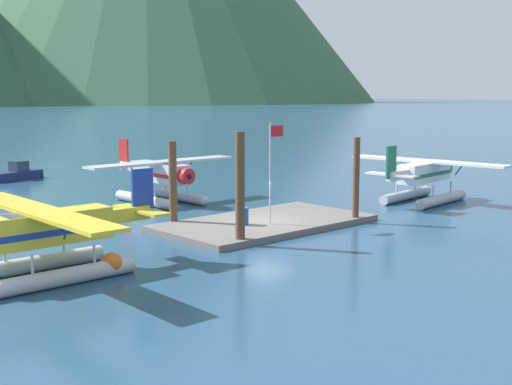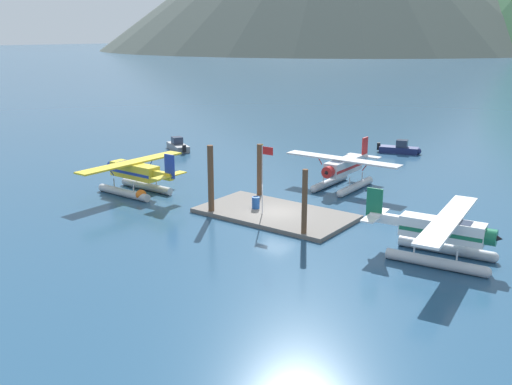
{
  "view_description": "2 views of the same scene",
  "coord_description": "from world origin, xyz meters",
  "px_view_note": "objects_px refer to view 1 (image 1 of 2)",
  "views": [
    {
      "loc": [
        -23.81,
        -25.28,
        6.93
      ],
      "look_at": [
        0.08,
        0.74,
        1.68
      ],
      "focal_mm": 47.28,
      "sensor_mm": 36.0,
      "label": 1
    },
    {
      "loc": [
        22.65,
        -33.05,
        12.96
      ],
      "look_at": [
        -1.71,
        -0.04,
        1.5
      ],
      "focal_mm": 40.08,
      "sensor_mm": 36.0,
      "label": 2
    }
  ],
  "objects_px": {
    "flagpole": "(272,160)",
    "seaplane_silver_bow_centre": "(160,178)",
    "seaplane_white_stbd_aft": "(424,178)",
    "boat_navy_open_north": "(18,174)",
    "fuel_drum": "(243,216)",
    "mooring_buoy": "(112,264)",
    "seaplane_yellow_port_aft": "(47,237)"
  },
  "relations": [
    {
      "from": "flagpole",
      "to": "seaplane_white_stbd_aft",
      "type": "height_order",
      "value": "flagpole"
    },
    {
      "from": "boat_navy_open_north",
      "to": "fuel_drum",
      "type": "bearing_deg",
      "value": -89.96
    },
    {
      "from": "seaplane_silver_bow_centre",
      "to": "flagpole",
      "type": "bearing_deg",
      "value": -93.33
    },
    {
      "from": "seaplane_silver_bow_centre",
      "to": "boat_navy_open_north",
      "type": "relative_size",
      "value": 2.18
    },
    {
      "from": "seaplane_yellow_port_aft",
      "to": "mooring_buoy",
      "type": "bearing_deg",
      "value": -30.72
    },
    {
      "from": "seaplane_yellow_port_aft",
      "to": "seaplane_white_stbd_aft",
      "type": "bearing_deg",
      "value": 1.4
    },
    {
      "from": "mooring_buoy",
      "to": "flagpole",
      "type": "bearing_deg",
      "value": 11.54
    },
    {
      "from": "flagpole",
      "to": "seaplane_silver_bow_centre",
      "type": "bearing_deg",
      "value": 86.67
    },
    {
      "from": "fuel_drum",
      "to": "boat_navy_open_north",
      "type": "distance_m",
      "value": 27.28
    },
    {
      "from": "mooring_buoy",
      "to": "seaplane_silver_bow_centre",
      "type": "bearing_deg",
      "value": 49.16
    },
    {
      "from": "fuel_drum",
      "to": "boat_navy_open_north",
      "type": "height_order",
      "value": "boat_navy_open_north"
    },
    {
      "from": "flagpole",
      "to": "boat_navy_open_north",
      "type": "distance_m",
      "value": 28.25
    },
    {
      "from": "fuel_drum",
      "to": "seaplane_yellow_port_aft",
      "type": "distance_m",
      "value": 11.44
    },
    {
      "from": "seaplane_white_stbd_aft",
      "to": "seaplane_silver_bow_centre",
      "type": "bearing_deg",
      "value": 138.12
    },
    {
      "from": "mooring_buoy",
      "to": "boat_navy_open_north",
      "type": "xyz_separation_m",
      "value": [
        9.27,
        30.21,
        0.05
      ]
    },
    {
      "from": "flagpole",
      "to": "fuel_drum",
      "type": "height_order",
      "value": "flagpole"
    },
    {
      "from": "seaplane_white_stbd_aft",
      "to": "boat_navy_open_north",
      "type": "xyz_separation_m",
      "value": [
        -14.41,
        28.4,
        -1.09
      ]
    },
    {
      "from": "flagpole",
      "to": "seaplane_yellow_port_aft",
      "type": "height_order",
      "value": "flagpole"
    },
    {
      "from": "seaplane_white_stbd_aft",
      "to": "seaplane_silver_bow_centre",
      "type": "xyz_separation_m",
      "value": [
        -12.46,
        11.17,
        0.0
      ]
    },
    {
      "from": "seaplane_white_stbd_aft",
      "to": "seaplane_yellow_port_aft",
      "type": "bearing_deg",
      "value": -178.6
    },
    {
      "from": "flagpole",
      "to": "fuel_drum",
      "type": "distance_m",
      "value": 3.2
    },
    {
      "from": "seaplane_silver_bow_centre",
      "to": "mooring_buoy",
      "type": "bearing_deg",
      "value": -130.84
    },
    {
      "from": "fuel_drum",
      "to": "seaplane_silver_bow_centre",
      "type": "xyz_separation_m",
      "value": [
        1.92,
        10.04,
        0.84
      ]
    },
    {
      "from": "fuel_drum",
      "to": "mooring_buoy",
      "type": "relative_size",
      "value": 1.0
    },
    {
      "from": "mooring_buoy",
      "to": "boat_navy_open_north",
      "type": "bearing_deg",
      "value": 72.93
    },
    {
      "from": "flagpole",
      "to": "seaplane_silver_bow_centre",
      "type": "height_order",
      "value": "flagpole"
    },
    {
      "from": "mooring_buoy",
      "to": "seaplane_silver_bow_centre",
      "type": "height_order",
      "value": "seaplane_silver_bow_centre"
    },
    {
      "from": "fuel_drum",
      "to": "seaplane_silver_bow_centre",
      "type": "bearing_deg",
      "value": 79.15
    },
    {
      "from": "flagpole",
      "to": "boat_navy_open_north",
      "type": "bearing_deg",
      "value": 92.68
    },
    {
      "from": "fuel_drum",
      "to": "flagpole",
      "type": "bearing_deg",
      "value": -30.81
    },
    {
      "from": "seaplane_white_stbd_aft",
      "to": "boat_navy_open_north",
      "type": "bearing_deg",
      "value": 116.89
    },
    {
      "from": "seaplane_silver_bow_centre",
      "to": "seaplane_yellow_port_aft",
      "type": "bearing_deg",
      "value": -138.21
    }
  ]
}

